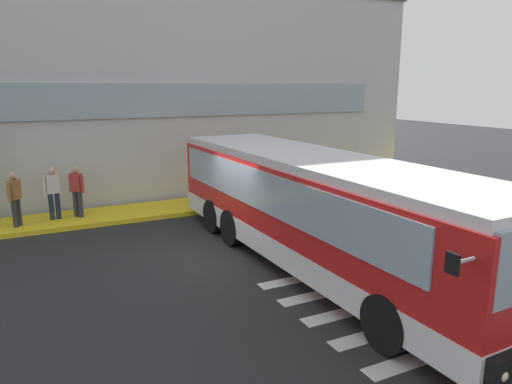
{
  "coord_description": "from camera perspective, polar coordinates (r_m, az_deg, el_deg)",
  "views": [
    {
      "loc": [
        -4.52,
        -10.93,
        4.31
      ],
      "look_at": [
        0.96,
        0.17,
        1.5
      ],
      "focal_mm": 32.92,
      "sensor_mm": 36.0,
      "label": 1
    }
  ],
  "objects": [
    {
      "name": "passenger_near_column",
      "position": [
        15.77,
        -27.26,
        -0.47
      ],
      "size": [
        0.38,
        0.52,
        1.68
      ],
      "color": "#2D2D33",
      "rests_on": "boarding_curb"
    },
    {
      "name": "safety_bollard_yellow",
      "position": [
        16.26,
        -3.15,
        -0.97
      ],
      "size": [
        0.18,
        0.18,
        0.9
      ],
      "primitive_type": "cylinder",
      "color": "yellow",
      "rests_on": "ground"
    },
    {
      "name": "bus_main_foreground",
      "position": [
        11.35,
        7.45,
        -2.52
      ],
      "size": [
        3.02,
        11.32,
        2.7
      ],
      "color": "red",
      "rests_on": "ground"
    },
    {
      "name": "bay_paint_stripes",
      "position": [
        10.31,
        16.53,
        -12.45
      ],
      "size": [
        4.4,
        3.96,
        0.01
      ],
      "color": "silver",
      "rests_on": "ground"
    },
    {
      "name": "boarding_curb",
      "position": [
        16.91,
        -9.93,
        -1.91
      ],
      "size": [
        26.3,
        2.0,
        0.15
      ],
      "primitive_type": "cube",
      "color": "yellow",
      "rests_on": "ground"
    },
    {
      "name": "terminal_building",
      "position": [
        22.89,
        -17.03,
        11.77
      ],
      "size": [
        24.1,
        13.8,
        8.25
      ],
      "color": "#B7B7BC",
      "rests_on": "ground"
    },
    {
      "name": "passenger_at_curb_edge",
      "position": [
        16.12,
        -20.96,
        0.37
      ],
      "size": [
        0.42,
        0.47,
        1.68
      ],
      "color": "#2D2D33",
      "rests_on": "boarding_curb"
    },
    {
      "name": "ground_plane",
      "position": [
        12.59,
        -3.61,
        -7.3
      ],
      "size": [
        80.0,
        90.0,
        0.02
      ],
      "primitive_type": "cube",
      "color": "#232326",
      "rests_on": "ground"
    },
    {
      "name": "passenger_by_doorway",
      "position": [
        16.13,
        -23.47,
        0.29
      ],
      "size": [
        0.58,
        0.43,
        1.68
      ],
      "color": "#1E2338",
      "rests_on": "boarding_curb"
    }
  ]
}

